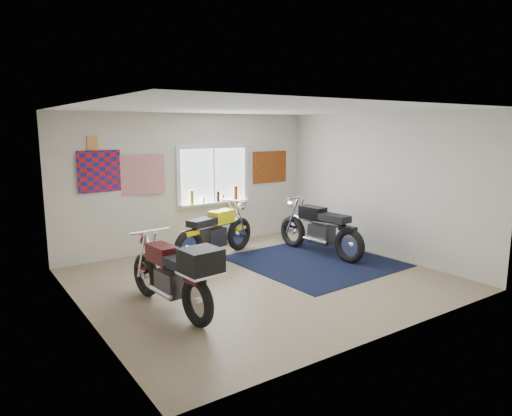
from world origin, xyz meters
TOP-DOWN VIEW (x-y plane):
  - ground at (0.00, 0.00)m, footprint 5.50×5.50m
  - room_shell at (0.00, 0.00)m, footprint 5.50×5.50m
  - navy_rug at (1.35, 0.26)m, footprint 2.62×2.71m
  - window_assembly at (0.50, 2.47)m, footprint 1.66×0.17m
  - oil_bottles at (0.58, 2.40)m, footprint 1.11×0.09m
  - flag_display at (-1.90, 2.48)m, footprint 1.60×0.10m
  - triumph_poster at (1.95, 2.48)m, footprint 0.90×0.03m
  - yellow_triumph at (-0.02, 1.50)m, footprint 2.01×0.85m
  - black_chrome_bike at (1.75, 0.56)m, footprint 0.65×2.11m
  - maroon_tourer at (-1.74, -0.49)m, footprint 0.67×2.00m

SIDE VIEW (x-z plane):
  - ground at x=0.00m, z-range 0.00..0.00m
  - navy_rug at x=1.35m, z-range 0.00..0.01m
  - yellow_triumph at x=-0.02m, z-range -0.06..0.98m
  - black_chrome_bike at x=1.75m, z-range -0.07..1.02m
  - maroon_tourer at x=-1.74m, z-range 0.02..1.04m
  - oil_bottles at x=0.58m, z-range 0.88..1.18m
  - window_assembly at x=0.50m, z-range 0.74..2.00m
  - triumph_poster at x=1.95m, z-range 1.20..1.90m
  - room_shell at x=0.00m, z-range -1.11..4.39m
  - flag_display at x=-1.90m, z-range 1.56..2.73m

